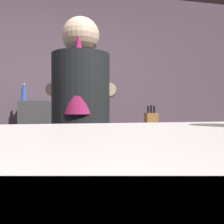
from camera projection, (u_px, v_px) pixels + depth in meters
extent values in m
cube|color=#51404B|center=(55.00, 92.00, 3.35)|extent=(5.20, 0.10, 2.70)
cube|color=brown|center=(102.00, 195.00, 1.99)|extent=(2.10, 0.60, 0.89)
cube|color=#363637|center=(56.00, 151.00, 3.09)|extent=(0.85, 0.36, 1.21)
cube|color=#342F35|center=(81.00, 224.00, 1.51)|extent=(0.28, 0.20, 0.88)
cylinder|color=black|center=(81.00, 103.00, 1.50)|extent=(0.34, 0.34, 0.57)
sphere|color=tan|center=(81.00, 36.00, 1.49)|extent=(0.22, 0.22, 0.22)
cone|color=#8C1E4C|center=(79.00, 72.00, 1.40)|extent=(0.18, 0.18, 0.46)
cylinder|color=tan|center=(58.00, 91.00, 1.66)|extent=(0.15, 0.33, 0.08)
cylinder|color=tan|center=(110.00, 91.00, 1.66)|extent=(0.15, 0.33, 0.08)
cube|color=brown|center=(151.00, 125.00, 2.18)|extent=(0.10, 0.08, 0.20)
cylinder|color=black|center=(148.00, 109.00, 2.17)|extent=(0.02, 0.02, 0.06)
cylinder|color=black|center=(151.00, 109.00, 2.18)|extent=(0.02, 0.02, 0.07)
cylinder|color=black|center=(154.00, 109.00, 2.18)|extent=(0.02, 0.02, 0.06)
cylinder|color=#C34F36|center=(27.00, 137.00, 1.90)|extent=(0.16, 0.16, 0.04)
cube|color=silver|center=(112.00, 139.00, 1.95)|extent=(0.23, 0.12, 0.01)
cylinder|color=#CBD087|center=(79.00, 97.00, 3.20)|extent=(0.08, 0.08, 0.12)
cylinder|color=#CBD087|center=(79.00, 90.00, 3.20)|extent=(0.03, 0.03, 0.05)
cylinder|color=#333333|center=(79.00, 88.00, 3.20)|extent=(0.04, 0.04, 0.01)
cylinder|color=#D3CB7D|center=(57.00, 96.00, 3.02)|extent=(0.07, 0.07, 0.14)
cylinder|color=#D3CB7D|center=(57.00, 88.00, 3.01)|extent=(0.03, 0.03, 0.05)
cylinder|color=#333333|center=(57.00, 85.00, 3.01)|extent=(0.04, 0.04, 0.01)
cylinder|color=#304FA0|center=(24.00, 95.00, 2.97)|extent=(0.06, 0.06, 0.14)
cylinder|color=#304FA0|center=(24.00, 87.00, 2.96)|extent=(0.03, 0.03, 0.06)
cylinder|color=silver|center=(24.00, 84.00, 2.96)|extent=(0.03, 0.03, 0.01)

